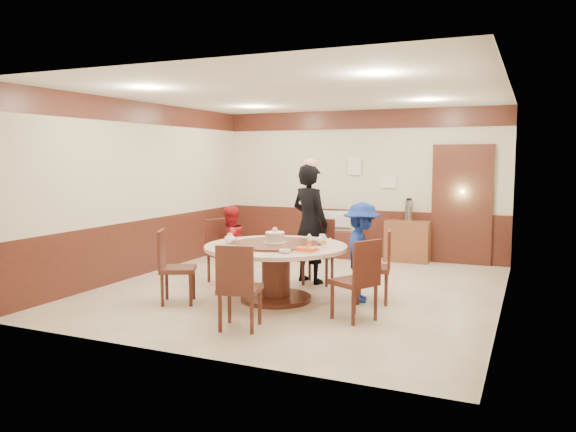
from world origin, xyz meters
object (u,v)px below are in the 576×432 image
at_px(banquet_table, 276,261).
at_px(person_blue, 362,252).
at_px(person_standing, 310,224).
at_px(side_cabinet, 408,241).
at_px(birthday_cake, 275,237).
at_px(shrimp_platter, 306,250).
at_px(thermos, 409,211).
at_px(person_red, 230,245).
at_px(tv_stand, 339,244).
at_px(television, 339,221).

relative_size(banquet_table, person_blue, 1.43).
xyz_separation_m(person_standing, side_cabinet, (1.02, 2.31, -0.53)).
xyz_separation_m(banquet_table, side_cabinet, (1.03, 3.52, -0.16)).
distance_m(birthday_cake, shrimp_platter, 0.74).
xyz_separation_m(person_blue, thermos, (-0.02, 3.08, 0.28)).
relative_size(person_blue, birthday_cake, 4.21).
relative_size(person_standing, thermos, 4.76).
distance_m(person_blue, side_cabinet, 3.10).
bearing_deg(person_blue, birthday_cake, 99.88).
bearing_deg(side_cabinet, person_red, -125.99).
distance_m(person_standing, side_cabinet, 2.58).
distance_m(tv_stand, thermos, 1.49).
bearing_deg(birthday_cake, thermos, 73.12).
relative_size(person_standing, tv_stand, 2.13).
relative_size(person_red, television, 1.77).
distance_m(tv_stand, television, 0.44).
height_order(person_blue, tv_stand, person_blue).
distance_m(person_red, person_blue, 2.13).
bearing_deg(person_blue, shrimp_platter, 139.14).
relative_size(banquet_table, person_standing, 1.05).
bearing_deg(person_blue, thermos, -11.08).
bearing_deg(shrimp_platter, side_cabinet, 83.55).
height_order(person_standing, television, person_standing).
bearing_deg(person_red, person_standing, 137.93).
bearing_deg(thermos, side_cabinet, 180.00).
xyz_separation_m(person_standing, birthday_cake, (-0.03, -1.19, -0.05)).
height_order(birthday_cake, shrimp_platter, birthday_cake).
xyz_separation_m(person_blue, side_cabinet, (-0.02, 3.08, -0.29)).
bearing_deg(thermos, person_red, -126.09).
distance_m(shrimp_platter, thermos, 3.93).
xyz_separation_m(birthday_cake, thermos, (1.06, 3.50, 0.09)).
xyz_separation_m(banquet_table, birthday_cake, (-0.02, 0.02, 0.32)).
bearing_deg(birthday_cake, banquet_table, -38.52).
distance_m(person_standing, thermos, 2.53).
relative_size(banquet_table, television, 2.84).
distance_m(banquet_table, birthday_cake, 0.32).
height_order(tv_stand, television, television).
distance_m(person_standing, birthday_cake, 1.19).
distance_m(banquet_table, person_standing, 1.26).
height_order(birthday_cake, tv_stand, birthday_cake).
height_order(shrimp_platter, side_cabinet, shrimp_platter).
bearing_deg(person_red, television, -175.41).
distance_m(person_blue, birthday_cake, 1.17).
bearing_deg(television, birthday_cake, 84.82).
xyz_separation_m(person_blue, television, (-1.34, 3.05, 0.03)).
bearing_deg(shrimp_platter, person_red, 148.37).
bearing_deg(shrimp_platter, banquet_table, 147.00).
height_order(banquet_table, person_standing, person_standing).
distance_m(person_red, television, 2.96).
bearing_deg(thermos, shrimp_platter, -96.56).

